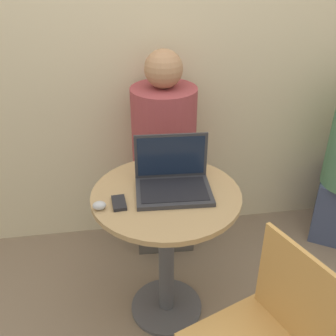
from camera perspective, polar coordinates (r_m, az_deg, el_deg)
name	(u,v)px	position (r m, az deg, el deg)	size (l,w,h in m)	color
ground_plane	(166,307)	(2.28, -0.22, -19.57)	(12.00, 12.00, 0.00)	#7F6B56
back_wall	(145,33)	(2.28, -3.35, 18.92)	(7.00, 0.05, 2.60)	beige
round_table	(166,229)	(1.90, -0.25, -8.87)	(0.68, 0.68, 0.75)	#4C4C51
laptop	(173,180)	(1.78, 0.70, -1.73)	(0.35, 0.27, 0.24)	#2D2D33
cell_phone	(119,203)	(1.71, -7.13, -5.05)	(0.06, 0.11, 0.02)	black
computer_mouse	(99,205)	(1.69, -9.94, -5.38)	(0.06, 0.04, 0.04)	#B2B2B7
person_seated	(163,168)	(2.43, -0.70, 0.05)	(0.38, 0.58, 1.26)	#4C4742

